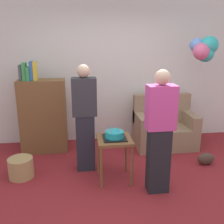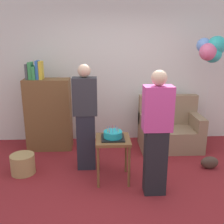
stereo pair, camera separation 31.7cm
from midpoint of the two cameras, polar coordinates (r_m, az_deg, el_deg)
ground_plane at (r=3.65m, az=6.87°, el=-17.27°), size 8.00×8.00×0.00m
wall_back at (r=5.13m, az=3.58°, el=8.70°), size 6.00×0.10×2.70m
couch at (r=5.01m, az=14.24°, el=-3.84°), size 1.10×0.70×0.96m
bookshelf at (r=4.81m, az=-11.92°, el=-0.27°), size 0.80×0.36×1.62m
side_table at (r=3.70m, az=2.66°, el=-7.25°), size 0.48×0.48×0.64m
birthday_cake at (r=3.64m, az=2.69°, el=-5.08°), size 0.32×0.32×0.17m
person_blowing_candles at (r=3.94m, az=-3.53°, el=-1.23°), size 0.36×0.22×1.63m
person_holding_cake at (r=3.36m, az=12.40°, el=-4.68°), size 0.36×0.22×1.63m
wicker_basket at (r=4.20m, az=-16.84°, el=-10.86°), size 0.36×0.36×0.30m
handbag at (r=4.51m, az=22.47°, el=-10.20°), size 0.28×0.14×0.20m
balloon_bunch at (r=4.76m, az=22.75°, el=12.50°), size 0.45×0.40×2.02m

